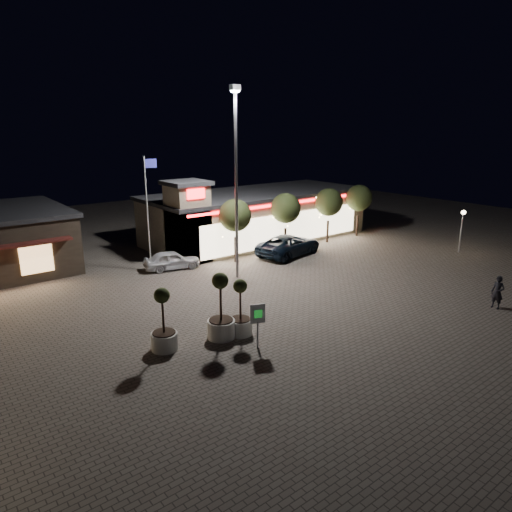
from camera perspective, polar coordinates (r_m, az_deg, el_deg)
ground at (r=24.29m, az=4.92°, el=-8.22°), size 90.00×90.00×0.00m
retail_building at (r=41.13m, az=-0.24°, el=5.10°), size 20.40×8.40×6.10m
floodlight_pole at (r=29.80m, az=-2.50°, el=10.32°), size 0.60×0.40×12.38m
flagpole at (r=32.45m, az=-13.32°, el=6.31°), size 0.95×0.10×8.00m
lamp_post_east at (r=40.31m, az=24.38°, el=3.81°), size 0.36×0.36×3.48m
string_tree_a at (r=33.86m, az=-2.63°, el=5.07°), size 2.42×2.42×4.79m
string_tree_b at (r=36.92m, az=3.74°, el=5.96°), size 2.42×2.42×4.79m
string_tree_c at (r=40.38m, az=9.09°, el=6.64°), size 2.42×2.42×4.79m
string_tree_d at (r=43.36m, az=12.74°, el=7.08°), size 2.42×2.42×4.79m
pickup_truck at (r=36.38m, az=4.16°, el=1.40°), size 6.41×3.90×1.66m
white_sedan at (r=33.28m, az=-10.47°, el=-0.49°), size 4.22×2.48×1.35m
pedestrian at (r=29.00m, az=27.96°, el=-4.03°), size 0.45×0.69×1.88m
planter_left at (r=21.47m, az=-11.44°, el=-9.15°), size 1.22×1.22×3.00m
planter_mid at (r=22.55m, az=-1.95°, el=-7.68°), size 1.16×1.16×2.86m
planter_right at (r=22.19m, az=-4.40°, el=-7.74°), size 1.35×1.35×3.31m
valet_sign at (r=20.98m, az=0.21°, el=-7.69°), size 0.68×0.32×2.15m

